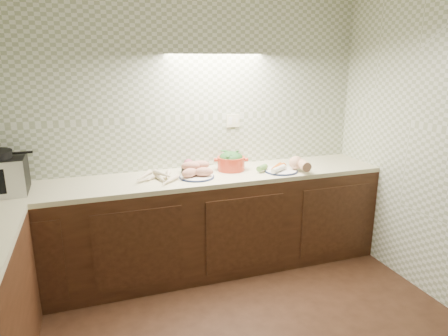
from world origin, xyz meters
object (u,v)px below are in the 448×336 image
object	(u,v)px
parsnip_pile	(153,178)
sweet_potato_plate	(196,171)
veg_plate	(287,166)
onion_bowl	(190,167)
dutch_oven	(231,161)

from	to	relation	value
parsnip_pile	sweet_potato_plate	bearing A→B (deg)	-0.50
sweet_potato_plate	veg_plate	bearing A→B (deg)	-5.76
sweet_potato_plate	onion_bowl	bearing A→B (deg)	94.72
parsnip_pile	sweet_potato_plate	size ratio (longest dim) A/B	1.14
onion_bowl	dutch_oven	world-z (taller)	dutch_oven
sweet_potato_plate	veg_plate	world-z (taller)	same
sweet_potato_plate	onion_bowl	world-z (taller)	sweet_potato_plate
onion_bowl	parsnip_pile	bearing A→B (deg)	-155.74
dutch_oven	veg_plate	xyz separation A→B (m)	(0.47, -0.20, -0.03)
parsnip_pile	veg_plate	xyz separation A→B (m)	(1.20, -0.09, 0.02)
dutch_oven	onion_bowl	bearing A→B (deg)	-169.38
veg_plate	parsnip_pile	bearing A→B (deg)	175.85
dutch_oven	sweet_potato_plate	bearing A→B (deg)	-144.49
onion_bowl	veg_plate	bearing A→B (deg)	-16.29
sweet_potato_plate	parsnip_pile	bearing A→B (deg)	179.50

